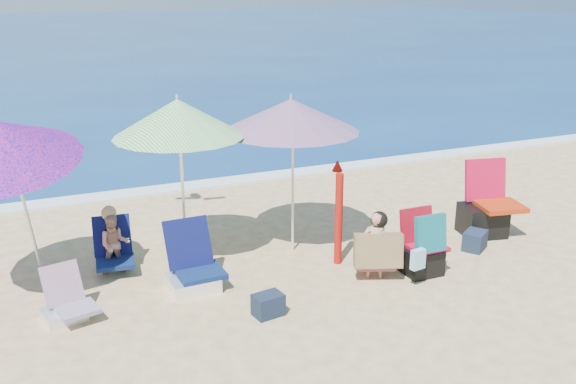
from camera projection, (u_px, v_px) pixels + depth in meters
name	position (u px, v px, depth m)	size (l,w,h in m)	color
ground	(343.00, 297.00, 7.83)	(120.00, 120.00, 0.00)	#D8BC84
sea	(51.00, 36.00, 46.98)	(120.00, 80.00, 0.12)	navy
foam	(216.00, 183.00, 12.26)	(120.00, 0.50, 0.04)	white
umbrella_turquoise	(291.00, 115.00, 8.79)	(2.53, 2.53, 2.20)	silver
umbrella_striped	(178.00, 118.00, 8.25)	(2.12, 2.12, 2.29)	white
umbrella_blue	(1.00, 141.00, 7.23)	(2.34, 2.38, 2.39)	white
furled_umbrella	(338.00, 209.00, 8.60)	(0.24, 0.37, 1.41)	#A3130B
chair_navy	(193.00, 271.00, 8.04)	(0.70, 0.74, 0.82)	#0D204A
chair_rainbow	(66.00, 306.00, 7.28)	(0.66, 0.67, 0.61)	#C45345
camp_chair_left	(485.00, 213.00, 9.72)	(0.91, 0.86, 1.13)	#AD2C0C
camp_chair_right	(423.00, 252.00, 8.36)	(0.71, 0.66, 0.89)	#B10C2E
person_center	(376.00, 247.00, 8.21)	(0.68, 0.67, 0.91)	tan
person_left	(114.00, 243.00, 8.40)	(0.56, 0.71, 0.91)	tan
bag_navy_a	(268.00, 305.00, 7.37)	(0.37, 0.29, 0.26)	#172133
bag_black_a	(191.00, 263.00, 8.57)	(0.28, 0.22, 0.20)	black
bag_navy_b	(475.00, 241.00, 9.20)	(0.45, 0.43, 0.27)	#192438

